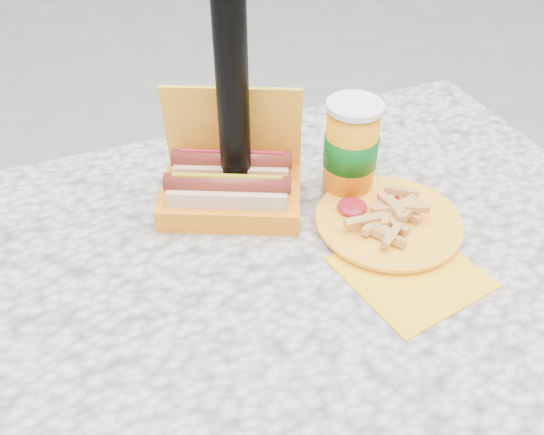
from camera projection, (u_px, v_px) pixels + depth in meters
name	position (u px, v px, depth m)	size (l,w,h in m)	color
picnic_table	(272.00, 304.00, 0.95)	(1.20, 0.80, 0.75)	beige
hotdog_box	(231.00, 184.00, 0.96)	(0.27, 0.23, 0.19)	#FFA822
fries_plate	(389.00, 224.00, 0.92)	(0.25, 0.33, 0.05)	yellow
soda_cup	(351.00, 149.00, 0.96)	(0.09, 0.09, 0.17)	orange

